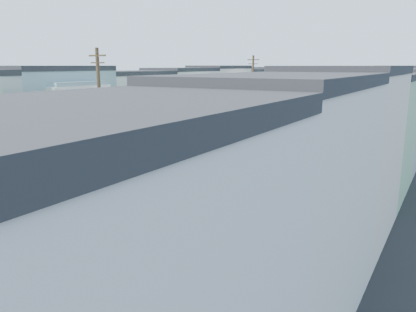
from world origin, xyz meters
TOP-DOWN VIEW (x-y plane):
  - ground at (0.00, 0.00)m, footprint 160.00×160.00m
  - road_slab at (0.00, 15.00)m, footprint 12.00×70.00m
  - curb_left at (-6.05, 15.00)m, footprint 0.30×70.00m
  - curb_right at (6.05, 15.00)m, footprint 0.30×70.00m
  - sidewalk_left at (-7.35, 15.00)m, footprint 2.60×70.00m
  - sidewalk_right at (7.35, 15.00)m, footprint 2.60×70.00m
  - centerline at (0.00, 15.00)m, footprint 0.12×70.00m
  - townhouse_row_left at (-11.15, 15.00)m, footprint 5.00×70.00m
  - townhouse_row_right at (11.15, 15.00)m, footprint 5.00×70.00m
  - tree_b at (-6.30, -4.40)m, footprint 4.70×4.70m
  - tree_c at (-6.30, 7.30)m, footprint 4.70×4.70m
  - tree_d at (-6.30, 17.36)m, footprint 4.70×4.70m
  - tree_e at (-6.30, 30.72)m, footprint 4.66×4.66m
  - tree_far_r at (6.89, 30.68)m, footprint 3.10×3.10m
  - utility_pole_near at (-6.30, 2.00)m, footprint 1.60×0.26m
  - utility_pole_far at (-6.30, 28.00)m, footprint 1.60×0.26m
  - fedex_truck at (1.51, 2.95)m, footprint 2.24×5.81m
  - lead_sedan at (2.35, 13.71)m, footprint 1.73×4.04m
  - parked_left_b at (-4.90, -6.56)m, footprint 1.64×4.25m
  - parked_left_c at (-4.90, 0.45)m, footprint 2.00×4.74m
  - parked_left_d at (-4.90, 13.09)m, footprint 2.82×5.64m
  - parked_right_a at (4.90, -7.55)m, footprint 2.43×4.83m
  - parked_right_b at (4.90, -3.66)m, footprint 1.90×4.16m
  - parked_right_c at (4.90, 16.07)m, footprint 2.22×4.49m
  - parked_right_d at (4.90, 28.79)m, footprint 1.61×3.91m
  - motorcycle at (5.13, -10.77)m, footprint 0.31×2.24m

SIDE VIEW (x-z plane):
  - ground at x=0.00m, z-range 0.00..0.00m
  - centerline at x=0.00m, z-range -0.01..0.01m
  - townhouse_row_left at x=-11.15m, z-range -4.25..4.25m
  - townhouse_row_right at x=11.15m, z-range -4.25..4.25m
  - road_slab at x=0.00m, z-range 0.00..0.02m
  - curb_left at x=-6.05m, z-range 0.00..0.15m
  - curb_right at x=6.05m, z-range 0.00..0.15m
  - sidewalk_left at x=-7.35m, z-range 0.00..0.15m
  - sidewalk_right at x=7.35m, z-range 0.00..0.15m
  - motorcycle at x=5.13m, z-range 0.02..0.91m
  - parked_right_d at x=4.90m, z-range 0.00..1.25m
  - parked_right_c at x=4.90m, z-range 0.00..1.30m
  - parked_right_b at x=4.90m, z-range 0.00..1.31m
  - parked_right_a at x=4.90m, z-range 0.00..1.31m
  - lead_sedan at x=2.35m, z-range 0.00..1.31m
  - parked_left_b at x=-4.90m, z-range 0.00..1.38m
  - parked_left_d at x=-4.90m, z-range 0.00..1.53m
  - parked_left_c at x=-4.90m, z-range 0.00..1.54m
  - fedex_truck at x=1.51m, z-range 0.16..2.95m
  - tree_far_r at x=6.89m, z-range 1.07..6.41m
  - tree_c at x=-6.30m, z-range 1.04..7.86m
  - tree_e at x=-6.30m, z-range 1.15..8.16m
  - tree_b at x=-6.30m, z-range 1.27..8.54m
  - utility_pole_near at x=-6.30m, z-range 0.15..10.15m
  - utility_pole_far at x=-6.30m, z-range 0.15..10.15m
  - tree_d at x=-6.30m, z-range 1.42..9.02m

